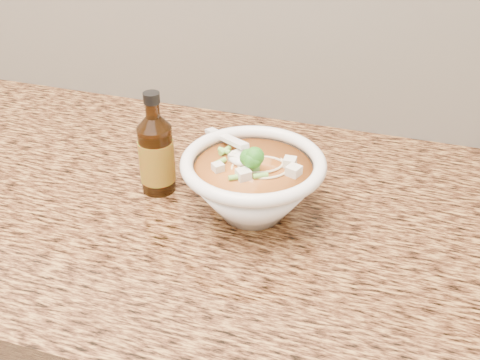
% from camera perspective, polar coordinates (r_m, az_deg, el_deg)
% --- Properties ---
extents(cabinet, '(4.00, 0.65, 0.86)m').
position_cam_1_polar(cabinet, '(1.36, -14.86, -16.11)').
color(cabinet, '#371E10').
rests_on(cabinet, ground).
extents(counter_slab, '(4.00, 0.68, 0.04)m').
position_cam_1_polar(counter_slab, '(1.08, -18.17, 0.01)').
color(counter_slab, '#A6783D').
rests_on(counter_slab, cabinet).
extents(soup_bowl, '(0.21, 0.21, 0.12)m').
position_cam_1_polar(soup_bowl, '(0.88, 1.22, -0.47)').
color(soup_bowl, white).
rests_on(soup_bowl, counter_slab).
extents(hot_sauce_bottle, '(0.06, 0.06, 0.17)m').
position_cam_1_polar(hot_sauce_bottle, '(0.94, -7.93, 2.39)').
color(hot_sauce_bottle, '#321906').
rests_on(hot_sauce_bottle, counter_slab).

